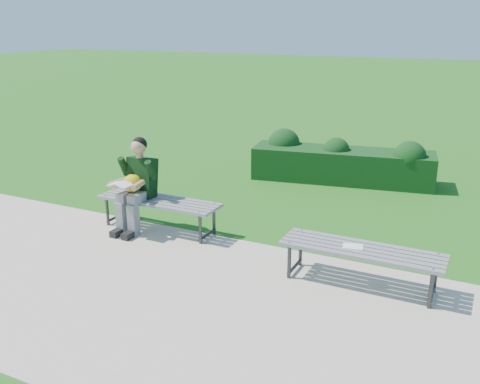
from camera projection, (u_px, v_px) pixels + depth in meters
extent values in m
plane|color=#296A1F|center=(236.00, 240.00, 7.33)|extent=(80.00, 80.00, 0.00)
cube|color=#AB9F92|center=(165.00, 296.00, 5.83)|extent=(30.00, 3.50, 0.02)
cube|color=#163A0D|center=(342.00, 165.00, 9.97)|extent=(3.40, 1.37, 0.60)
sphere|color=#163A0D|center=(284.00, 145.00, 10.43)|extent=(0.73, 0.73, 0.63)
sphere|color=#163A0D|center=(336.00, 151.00, 9.92)|extent=(0.58, 0.58, 0.50)
sphere|color=#163A0D|center=(409.00, 157.00, 9.45)|extent=(0.67, 0.67, 0.58)
cube|color=slate|center=(150.00, 205.00, 7.36)|extent=(1.80, 0.08, 0.04)
cube|color=slate|center=(155.00, 203.00, 7.45)|extent=(1.80, 0.08, 0.04)
cube|color=slate|center=(159.00, 201.00, 7.54)|extent=(1.80, 0.09, 0.04)
cube|color=slate|center=(163.00, 199.00, 7.62)|extent=(1.80, 0.09, 0.04)
cube|color=slate|center=(167.00, 197.00, 7.71)|extent=(1.80, 0.09, 0.04)
cylinder|color=#2D2D30|center=(107.00, 212.00, 7.77)|extent=(0.04, 0.04, 0.41)
cylinder|color=#2D2D30|center=(124.00, 204.00, 8.09)|extent=(0.04, 0.04, 0.41)
cylinder|color=#2D2D30|center=(115.00, 196.00, 7.88)|extent=(0.04, 0.42, 0.04)
cylinder|color=#2D2D30|center=(116.00, 217.00, 7.98)|extent=(0.04, 0.42, 0.04)
cylinder|color=gray|center=(105.00, 196.00, 7.68)|extent=(0.02, 0.02, 0.01)
cylinder|color=gray|center=(123.00, 188.00, 8.03)|extent=(0.02, 0.02, 0.01)
cylinder|color=#2D2D30|center=(200.00, 229.00, 7.11)|extent=(0.04, 0.04, 0.41)
cylinder|color=#2D2D30|center=(214.00, 220.00, 7.44)|extent=(0.04, 0.04, 0.41)
cylinder|color=#2D2D30|center=(207.00, 212.00, 7.22)|extent=(0.04, 0.42, 0.04)
cylinder|color=#2D2D30|center=(207.00, 234.00, 7.32)|extent=(0.04, 0.42, 0.04)
cylinder|color=gray|center=(199.00, 212.00, 7.02)|extent=(0.02, 0.02, 0.01)
cylinder|color=gray|center=(214.00, 203.00, 7.38)|extent=(0.02, 0.02, 0.01)
cube|color=slate|center=(357.00, 257.00, 5.74)|extent=(1.80, 0.08, 0.04)
cube|color=slate|center=(359.00, 253.00, 5.83)|extent=(1.80, 0.08, 0.04)
cube|color=slate|center=(362.00, 250.00, 5.92)|extent=(1.80, 0.08, 0.04)
cube|color=slate|center=(364.00, 246.00, 6.01)|extent=(1.80, 0.09, 0.04)
cube|color=slate|center=(366.00, 243.00, 6.10)|extent=(1.80, 0.08, 0.04)
cylinder|color=#2D2D30|center=(289.00, 262.00, 6.15)|extent=(0.04, 0.04, 0.41)
cylinder|color=#2D2D30|center=(301.00, 250.00, 6.48)|extent=(0.04, 0.04, 0.41)
cylinder|color=#2D2D30|center=(295.00, 241.00, 6.26)|extent=(0.04, 0.42, 0.04)
cylinder|color=#2D2D30|center=(295.00, 267.00, 6.36)|extent=(0.04, 0.42, 0.04)
cylinder|color=gray|center=(289.00, 242.00, 6.06)|extent=(0.02, 0.02, 0.01)
cylinder|color=gray|center=(302.00, 230.00, 6.42)|extent=(0.02, 0.02, 0.01)
cylinder|color=#2D2D30|center=(431.00, 290.00, 5.50)|extent=(0.04, 0.04, 0.41)
cylinder|color=#2D2D30|center=(436.00, 275.00, 5.83)|extent=(0.04, 0.04, 0.41)
cylinder|color=#2D2D30|center=(435.00, 267.00, 5.61)|extent=(0.04, 0.42, 0.04)
cylinder|color=#2D2D30|center=(432.00, 295.00, 5.71)|extent=(0.04, 0.42, 0.04)
cylinder|color=gray|center=(433.00, 269.00, 5.41)|extent=(0.02, 0.02, 0.01)
cylinder|color=gray|center=(438.00, 254.00, 5.76)|extent=(0.02, 0.02, 0.01)
cube|color=slate|center=(128.00, 194.00, 7.54)|extent=(0.14, 0.42, 0.13)
cube|color=slate|center=(140.00, 196.00, 7.46)|extent=(0.14, 0.42, 0.13)
cube|color=slate|center=(122.00, 218.00, 7.47)|extent=(0.12, 0.13, 0.45)
cube|color=slate|center=(133.00, 220.00, 7.39)|extent=(0.12, 0.13, 0.45)
cube|color=black|center=(118.00, 232.00, 7.44)|extent=(0.11, 0.26, 0.09)
cube|color=black|center=(130.00, 234.00, 7.36)|extent=(0.11, 0.26, 0.09)
cube|color=black|center=(142.00, 177.00, 7.60)|extent=(0.40, 0.30, 0.59)
cylinder|color=tan|center=(140.00, 156.00, 7.49)|extent=(0.10, 0.10, 0.08)
sphere|color=tan|center=(138.00, 147.00, 7.43)|extent=(0.21, 0.21, 0.21)
sphere|color=black|center=(140.00, 144.00, 7.45)|extent=(0.21, 0.21, 0.21)
cylinder|color=black|center=(124.00, 166.00, 7.57)|extent=(0.10, 0.21, 0.30)
cylinder|color=black|center=(151.00, 170.00, 7.37)|extent=(0.10, 0.21, 0.30)
cylinder|color=tan|center=(118.00, 182.00, 7.40)|extent=(0.14, 0.31, 0.08)
cylinder|color=tan|center=(138.00, 185.00, 7.26)|extent=(0.14, 0.31, 0.08)
sphere|color=tan|center=(115.00, 186.00, 7.24)|extent=(0.09, 0.09, 0.09)
sphere|color=tan|center=(127.00, 188.00, 7.15)|extent=(0.09, 0.09, 0.09)
sphere|color=#FEFE13|center=(133.00, 183.00, 7.42)|extent=(0.25, 0.25, 0.25)
cone|color=orange|center=(128.00, 186.00, 7.33)|extent=(0.07, 0.07, 0.07)
cone|color=black|center=(132.00, 174.00, 7.40)|extent=(0.03, 0.05, 0.08)
cone|color=black|center=(134.00, 174.00, 7.40)|extent=(0.03, 0.04, 0.07)
sphere|color=white|center=(125.00, 183.00, 7.35)|extent=(0.05, 0.05, 0.05)
sphere|color=white|center=(131.00, 183.00, 7.31)|extent=(0.05, 0.05, 0.05)
cube|color=white|center=(115.00, 183.00, 7.20)|extent=(0.15, 0.20, 0.05)
cube|color=white|center=(124.00, 185.00, 7.13)|extent=(0.15, 0.20, 0.05)
cube|color=white|center=(353.00, 246.00, 5.96)|extent=(0.25, 0.20, 0.01)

